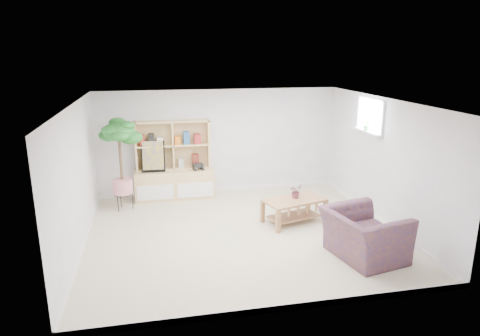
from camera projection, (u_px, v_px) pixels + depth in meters
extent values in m
cube|color=#C9B98A|center=(241.00, 233.00, 7.84)|extent=(5.50, 5.00, 0.01)
cube|color=white|center=(241.00, 102.00, 7.20)|extent=(5.50, 5.00, 0.01)
cube|color=silver|center=(219.00, 142.00, 9.88)|extent=(5.50, 0.01, 2.40)
cube|color=silver|center=(284.00, 225.00, 5.16)|extent=(5.50, 0.01, 2.40)
cube|color=silver|center=(77.00, 180.00, 6.98)|extent=(0.01, 5.00, 2.40)
cube|color=silver|center=(384.00, 162.00, 8.06)|extent=(0.01, 5.00, 2.40)
cube|color=white|center=(367.00, 132.00, 8.48)|extent=(0.14, 1.00, 0.04)
imported|color=#114C1B|center=(296.00, 191.00, 8.26)|extent=(0.33, 0.32, 0.27)
imported|color=navy|center=(364.00, 232.00, 6.82)|extent=(1.26, 1.38, 0.89)
imported|color=#1D5A25|center=(367.00, 125.00, 8.46)|extent=(0.15, 0.13, 0.21)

